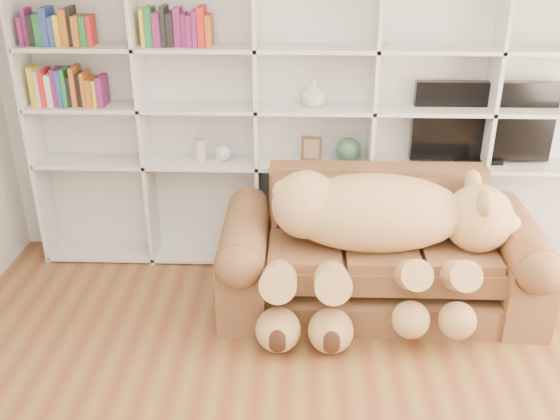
{
  "coord_description": "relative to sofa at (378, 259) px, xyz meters",
  "views": [
    {
      "loc": [
        -0.11,
        -2.32,
        2.62
      ],
      "look_at": [
        -0.24,
        1.63,
        0.75
      ],
      "focal_mm": 40.0,
      "sensor_mm": 36.0,
      "label": 1
    }
  ],
  "objects": [
    {
      "name": "figurine_tall",
      "position": [
        -1.37,
        0.64,
        0.59
      ],
      "size": [
        0.1,
        0.1,
        0.17
      ],
      "primitive_type": "cylinder",
      "rotation": [
        0.0,
        0.0,
        0.17
      ],
      "color": "beige",
      "rests_on": "bookshelf"
    },
    {
      "name": "picture_frame",
      "position": [
        -0.49,
        0.64,
        0.61
      ],
      "size": [
        0.16,
        0.06,
        0.2
      ],
      "primitive_type": "cube",
      "rotation": [
        0.0,
        0.0,
        -0.21
      ],
      "color": "brown",
      "rests_on": "bookshelf"
    },
    {
      "name": "shelf_vase",
      "position": [
        -0.48,
        0.64,
        1.06
      ],
      "size": [
        0.24,
        0.24,
        0.2
      ],
      "primitive_type": "imported",
      "rotation": [
        0.0,
        0.0,
        -0.27
      ],
      "color": "beige",
      "rests_on": "bookshelf"
    },
    {
      "name": "figurine_short",
      "position": [
        -1.22,
        0.64,
        0.56
      ],
      "size": [
        0.07,
        0.07,
        0.11
      ],
      "primitive_type": "cylinder",
      "rotation": [
        0.0,
        0.0,
        0.1
      ],
      "color": "beige",
      "rests_on": "bookshelf"
    },
    {
      "name": "throw_pillow",
      "position": [
        -0.59,
        0.16,
        0.3
      ],
      "size": [
        0.41,
        0.32,
        0.38
      ],
      "primitive_type": "cube",
      "rotation": [
        -0.24,
        0.0,
        -0.36
      ],
      "color": "#510D15",
      "rests_on": "sofa"
    },
    {
      "name": "wall_back",
      "position": [
        -0.47,
        0.84,
        0.99
      ],
      "size": [
        5.0,
        0.02,
        2.7
      ],
      "primitive_type": "cube",
      "color": "silver",
      "rests_on": "floor"
    },
    {
      "name": "green_vase",
      "position": [
        -0.2,
        0.64,
        0.61
      ],
      "size": [
        0.2,
        0.2,
        0.2
      ],
      "primitive_type": "sphere",
      "color": "#326140",
      "rests_on": "bookshelf"
    },
    {
      "name": "sofa",
      "position": [
        0.0,
        0.0,
        0.0
      ],
      "size": [
        2.26,
        0.98,
        0.95
      ],
      "color": "brown",
      "rests_on": "floor"
    },
    {
      "name": "tv",
      "position": [
        0.82,
        0.69,
        0.82
      ],
      "size": [
        1.08,
        0.18,
        0.64
      ],
      "color": "black",
      "rests_on": "bookshelf"
    },
    {
      "name": "teddy_bear",
      "position": [
        -0.05,
        -0.19,
        0.32
      ],
      "size": [
        1.82,
        0.97,
        1.06
      ],
      "rotation": [
        0.0,
        0.0,
        0.15
      ],
      "color": "tan",
      "rests_on": "sofa"
    },
    {
      "name": "snow_globe",
      "position": [
        -1.18,
        0.64,
        0.57
      ],
      "size": [
        0.12,
        0.12,
        0.12
      ],
      "primitive_type": "sphere",
      "color": "silver",
      "rests_on": "bookshelf"
    },
    {
      "name": "bookshelf",
      "position": [
        -0.71,
        0.7,
        0.95
      ],
      "size": [
        4.43,
        0.35,
        2.4
      ],
      "color": "silver",
      "rests_on": "floor"
    }
  ]
}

